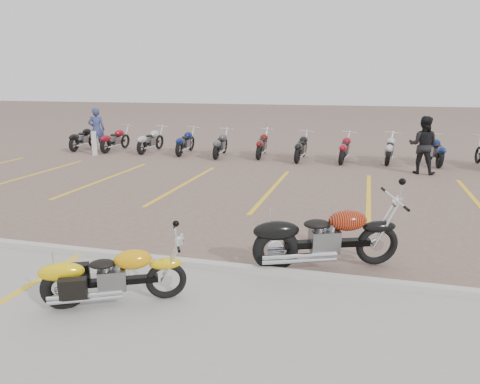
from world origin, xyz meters
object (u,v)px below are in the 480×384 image
(yellow_cruiser, at_px, (112,277))
(flame_cruiser, at_px, (322,239))
(person_a, at_px, (97,130))
(person_b, at_px, (423,145))
(bollard, at_px, (94,143))

(yellow_cruiser, bearing_deg, flame_cruiser, 10.39)
(person_a, bearing_deg, flame_cruiser, 109.65)
(person_b, bearing_deg, bollard, 10.96)
(yellow_cruiser, xyz_separation_m, bollard, (-7.62, 11.72, 0.09))
(yellow_cruiser, height_order, person_b, person_b)
(bollard, bearing_deg, yellow_cruiser, -56.97)
(flame_cruiser, height_order, person_b, person_b)
(person_b, xyz_separation_m, bollard, (-12.76, 0.56, -0.46))
(yellow_cruiser, bearing_deg, person_b, 38.12)
(yellow_cruiser, bearing_deg, person_a, 95.30)
(yellow_cruiser, height_order, bollard, bollard)
(flame_cruiser, xyz_separation_m, bollard, (-10.33, 9.63, -0.01))
(flame_cruiser, relative_size, person_b, 1.23)
(yellow_cruiser, relative_size, person_a, 0.96)
(bollard, bearing_deg, person_b, -2.51)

